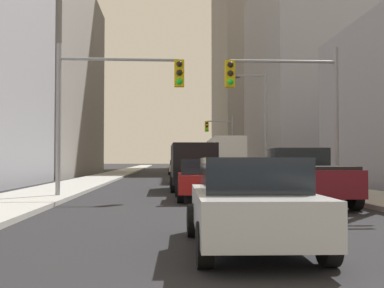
# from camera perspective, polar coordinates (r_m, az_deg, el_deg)

# --- Properties ---
(sidewalk_left) EXTENTS (3.13, 160.00, 0.15)m
(sidewalk_left) POSITION_cam_1_polar(r_m,az_deg,el_deg) (52.48, -8.83, -3.48)
(sidewalk_left) COLOR #9E9E99
(sidewalk_left) RESTS_ON ground
(sidewalk_right) EXTENTS (3.13, 160.00, 0.15)m
(sidewalk_right) POSITION_cam_1_polar(r_m,az_deg,el_deg) (52.81, 5.19, -3.49)
(sidewalk_right) COLOR #9E9E99
(sidewalk_right) RESTS_ON ground
(city_bus) EXTENTS (2.90, 11.58, 3.40)m
(city_bus) POSITION_cam_1_polar(r_m,az_deg,el_deg) (42.45, 3.92, -1.36)
(city_bus) COLOR silver
(city_bus) RESTS_ON ground
(pickup_truck_maroon) EXTENTS (2.20, 5.45, 1.90)m
(pickup_truck_maroon) POSITION_cam_1_polar(r_m,az_deg,el_deg) (16.28, 13.38, -3.84)
(pickup_truck_maroon) COLOR maroon
(pickup_truck_maroon) RESTS_ON ground
(cargo_van_black) EXTENTS (2.16, 5.23, 2.26)m
(cargo_van_black) POSITION_cam_1_polar(r_m,az_deg,el_deg) (23.20, 0.02, -2.44)
(cargo_van_black) COLOR black
(cargo_van_black) RESTS_ON ground
(sedan_silver) EXTENTS (1.95, 4.25, 1.52)m
(sedan_silver) POSITION_cam_1_polar(r_m,az_deg,el_deg) (7.96, 6.97, -7.05)
(sedan_silver) COLOR #B7BABF
(sedan_silver) RESTS_ON ground
(sedan_red) EXTENTS (1.95, 4.24, 1.52)m
(sedan_red) POSITION_cam_1_polar(r_m,az_deg,el_deg) (17.73, 1.24, -4.26)
(sedan_red) COLOR maroon
(sedan_red) RESTS_ON ground
(sedan_blue) EXTENTS (1.95, 4.25, 1.52)m
(sedan_blue) POSITION_cam_1_polar(r_m,az_deg,el_deg) (30.57, -0.78, -3.30)
(sedan_blue) COLOR navy
(sedan_blue) RESTS_ON ground
(sedan_white) EXTENTS (1.95, 4.21, 1.52)m
(sedan_white) POSITION_cam_1_polar(r_m,az_deg,el_deg) (33.53, 4.57, -3.17)
(sedan_white) COLOR white
(sedan_white) RESTS_ON ground
(sedan_beige) EXTENTS (1.95, 4.22, 1.52)m
(sedan_beige) POSITION_cam_1_polar(r_m,az_deg,el_deg) (49.15, -1.74, -2.79)
(sedan_beige) COLOR #C6B793
(sedan_beige) RESTS_ON ground
(traffic_signal_near_left) EXTENTS (4.93, 0.44, 6.00)m
(traffic_signal_near_left) POSITION_cam_1_polar(r_m,az_deg,el_deg) (18.66, -9.31, 6.12)
(traffic_signal_near_left) COLOR gray
(traffic_signal_near_left) RESTS_ON ground
(traffic_signal_near_right) EXTENTS (4.54, 0.44, 6.00)m
(traffic_signal_near_right) POSITION_cam_1_polar(r_m,az_deg,el_deg) (19.18, 11.45, 5.86)
(traffic_signal_near_right) COLOR gray
(traffic_signal_near_right) RESTS_ON ground
(traffic_signal_far_right) EXTENTS (2.89, 0.44, 6.00)m
(traffic_signal_far_right) POSITION_cam_1_polar(r_m,az_deg,el_deg) (47.65, 3.48, 1.06)
(traffic_signal_far_right) COLOR gray
(traffic_signal_far_right) RESTS_ON ground
(street_lamp_right) EXTENTS (2.37, 0.32, 7.50)m
(street_lamp_right) POSITION_cam_1_polar(r_m,az_deg,el_deg) (32.87, 8.22, 3.39)
(street_lamp_right) COLOR gray
(street_lamp_right) RESTS_ON ground
(building_right_mid_block) EXTENTS (17.65, 18.48, 20.72)m
(building_right_mid_block) POSITION_cam_1_polar(r_m,az_deg,el_deg) (53.22, 17.50, 7.73)
(building_right_mid_block) COLOR #93939E
(building_right_mid_block) RESTS_ON ground
(building_right_far_highrise) EXTENTS (25.21, 26.34, 59.17)m
(building_right_far_highrise) POSITION_cam_1_polar(r_m,az_deg,el_deg) (95.37, 11.01, 15.20)
(building_right_far_highrise) COLOR gray
(building_right_far_highrise) RESTS_ON ground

